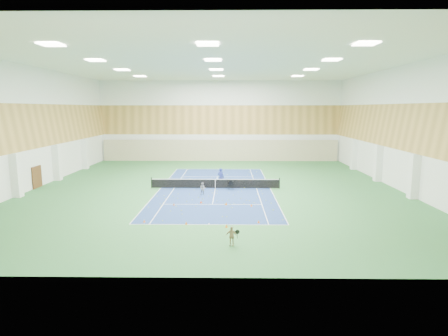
% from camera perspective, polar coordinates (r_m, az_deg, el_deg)
% --- Properties ---
extents(ground, '(40.00, 40.00, 0.00)m').
position_cam_1_polar(ground, '(37.48, -1.33, -3.10)').
color(ground, '#2E6C36').
rests_on(ground, ground).
extents(room_shell, '(36.00, 40.00, 12.00)m').
position_cam_1_polar(room_shell, '(36.69, -1.37, 6.09)').
color(room_shell, white).
rests_on(room_shell, ground).
extents(wood_cladding, '(36.00, 40.00, 8.00)m').
position_cam_1_polar(wood_cladding, '(36.64, -1.38, 9.22)').
color(wood_cladding, '#BF9147').
rests_on(wood_cladding, room_shell).
extents(ceiling_light_grid, '(21.40, 25.40, 0.06)m').
position_cam_1_polar(ceiling_light_grid, '(36.86, -1.40, 15.32)').
color(ceiling_light_grid, white).
rests_on(ceiling_light_grid, room_shell).
extents(court_surface, '(10.97, 23.77, 0.01)m').
position_cam_1_polar(court_surface, '(37.48, -1.33, -3.10)').
color(court_surface, navy).
rests_on(court_surface, ground).
extents(tennis_balls_scatter, '(10.57, 22.77, 0.07)m').
position_cam_1_polar(tennis_balls_scatter, '(37.47, -1.33, -3.04)').
color(tennis_balls_scatter, '#B6CF23').
rests_on(tennis_balls_scatter, ground).
extents(tennis_net, '(12.80, 0.10, 1.10)m').
position_cam_1_polar(tennis_net, '(37.37, -1.33, -2.28)').
color(tennis_net, black).
rests_on(tennis_net, ground).
extents(back_curtain, '(35.40, 0.16, 3.20)m').
position_cam_1_polar(back_curtain, '(56.73, -0.59, 2.70)').
color(back_curtain, '#C6B793').
rests_on(back_curtain, ground).
extents(door_left_b, '(0.08, 1.80, 2.20)m').
position_cam_1_polar(door_left_b, '(41.95, -26.61, -1.23)').
color(door_left_b, '#593319').
rests_on(door_left_b, ground).
extents(coach, '(0.84, 0.71, 1.95)m').
position_cam_1_polar(coach, '(37.86, -0.49, -1.47)').
color(coach, navy).
rests_on(coach, ground).
extents(child_court, '(0.55, 0.43, 1.13)m').
position_cam_1_polar(child_court, '(34.71, -3.25, -3.15)').
color(child_court, gray).
rests_on(child_court, ground).
extents(child_apron, '(0.71, 0.36, 1.15)m').
position_cam_1_polar(child_apron, '(22.07, 1.14, -10.33)').
color(child_apron, tan).
rests_on(child_apron, ground).
extents(ball_cart, '(0.59, 0.59, 0.84)m').
position_cam_1_polar(ball_cart, '(36.78, 1.02, -2.67)').
color(ball_cart, black).
rests_on(ball_cart, ground).
extents(cone_svc_a, '(0.18, 0.18, 0.20)m').
position_cam_1_polar(cone_svc_a, '(31.19, -7.64, -5.51)').
color(cone_svc_a, '#D8590B').
rests_on(cone_svc_a, ground).
extents(cone_svc_b, '(0.21, 0.21, 0.23)m').
position_cam_1_polar(cone_svc_b, '(31.68, -3.52, -5.18)').
color(cone_svc_b, '#FF510D').
rests_on(cone_svc_b, ground).
extents(cone_svc_c, '(0.22, 0.22, 0.24)m').
position_cam_1_polar(cone_svc_c, '(31.07, 0.34, -5.44)').
color(cone_svc_c, orange).
rests_on(cone_svc_c, ground).
extents(cone_svc_d, '(0.19, 0.19, 0.21)m').
position_cam_1_polar(cone_svc_d, '(30.72, 4.21, -5.67)').
color(cone_svc_d, orange).
rests_on(cone_svc_d, ground).
extents(cone_base_a, '(0.18, 0.18, 0.20)m').
position_cam_1_polar(cone_base_a, '(27.05, -12.07, -7.91)').
color(cone_base_a, orange).
rests_on(cone_base_a, ground).
extents(cone_base_b, '(0.19, 0.19, 0.21)m').
position_cam_1_polar(cone_base_b, '(26.15, -5.79, -8.34)').
color(cone_base_b, '#D9630B').
rests_on(cone_base_b, ground).
extents(cone_base_c, '(0.20, 0.20, 0.22)m').
position_cam_1_polar(cone_base_c, '(25.40, 0.37, -8.81)').
color(cone_base_c, orange).
rests_on(cone_base_c, ground).
extents(cone_base_d, '(0.19, 0.19, 0.21)m').
position_cam_1_polar(cone_base_d, '(26.46, 5.31, -8.12)').
color(cone_base_d, orange).
rests_on(cone_base_d, ground).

